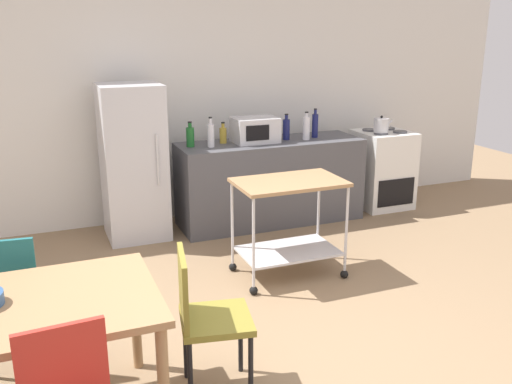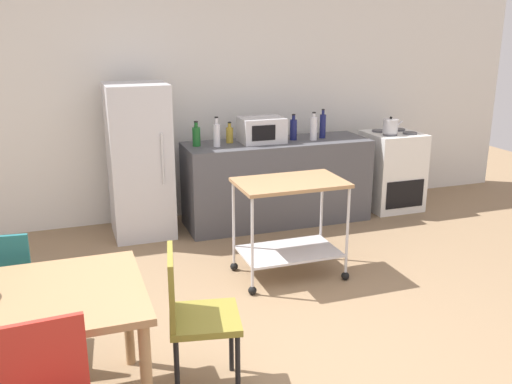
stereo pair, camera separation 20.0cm
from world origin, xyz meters
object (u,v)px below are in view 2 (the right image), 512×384
at_px(bottle_sparkling_water, 196,136).
at_px(bottle_hot_sauce, 230,134).
at_px(stove_oven, 392,171).
at_px(chair_teal, 5,285).
at_px(bottle_soda, 323,126).
at_px(bottle_olive_oil, 314,128).
at_px(refrigerator, 140,161).
at_px(kettle, 390,126).
at_px(kitchen_cart, 290,213).
at_px(bottle_sesame_oil, 217,134).
at_px(bottle_wine, 293,129).
at_px(chair_olive, 193,312).
at_px(microwave, 262,130).

distance_m(bottle_sparkling_water, bottle_hot_sauce, 0.37).
bearing_deg(bottle_sparkling_water, stove_oven, -0.73).
distance_m(chair_teal, bottle_soda, 3.73).
height_order(bottle_hot_sauce, bottle_olive_oil, bottle_olive_oil).
distance_m(chair_teal, refrigerator, 2.35).
distance_m(refrigerator, kettle, 2.80).
height_order(stove_oven, kitchen_cart, stove_oven).
height_order(stove_oven, bottle_sesame_oil, bottle_sesame_oil).
relative_size(bottle_hot_sauce, bottle_wine, 0.79).
relative_size(kitchen_cart, bottle_hot_sauce, 4.12).
distance_m(bottle_sparkling_water, bottle_soda, 1.41).
bearing_deg(refrigerator, kitchen_cart, -54.37).
bearing_deg(bottle_sparkling_water, refrigerator, 174.90).
xyz_separation_m(bottle_wine, bottle_olive_oil, (0.20, -0.09, 0.01)).
bearing_deg(kettle, chair_olive, -138.15).
bearing_deg(bottle_sparkling_water, bottle_hot_sauce, 7.69).
bearing_deg(bottle_sparkling_water, chair_olive, -104.19).
bearing_deg(bottle_olive_oil, kitchen_cart, -121.95).
distance_m(chair_teal, bottle_hot_sauce, 2.96).
relative_size(stove_oven, bottle_wine, 3.30).
distance_m(stove_oven, microwave, 1.72).
bearing_deg(bottle_wine, bottle_soda, -1.05).
bearing_deg(bottle_wine, kitchen_cart, -113.78).
height_order(kitchen_cart, bottle_sesame_oil, bottle_sesame_oil).
relative_size(chair_olive, bottle_soda, 2.81).
height_order(chair_teal, bottle_wine, bottle_wine).
xyz_separation_m(bottle_sesame_oil, bottle_olive_oil, (1.07, -0.02, 0.01)).
height_order(bottle_sparkling_water, bottle_hot_sauce, bottle_sparkling_water).
bearing_deg(bottle_hot_sauce, bottle_soda, -4.38).
height_order(kitchen_cart, microwave, microwave).
xyz_separation_m(stove_oven, microwave, (-1.62, 0.00, 0.58)).
bearing_deg(chair_olive, kitchen_cart, -30.39).
height_order(bottle_soda, kettle, bottle_soda).
xyz_separation_m(bottle_wine, bottle_soda, (0.34, -0.01, 0.02)).
height_order(chair_olive, bottle_sparkling_water, bottle_sparkling_water).
height_order(microwave, bottle_wine, bottle_wine).
xyz_separation_m(bottle_hot_sauce, bottle_wine, (0.69, -0.07, 0.03)).
xyz_separation_m(chair_olive, bottle_hot_sauce, (1.05, 2.76, 0.47)).
xyz_separation_m(refrigerator, bottle_sparkling_water, (0.58, -0.05, 0.23)).
relative_size(chair_teal, bottle_sesame_oil, 2.91).
relative_size(bottle_hot_sauce, bottle_olive_oil, 0.73).
height_order(bottle_sesame_oil, kettle, bottle_sesame_oil).
bearing_deg(stove_oven, bottle_sparkling_water, 179.27).
distance_m(bottle_hot_sauce, kettle, 1.84).
bearing_deg(bottle_soda, stove_oven, 0.02).
bearing_deg(chair_olive, kettle, -37.57).
bearing_deg(bottle_wine, bottle_hot_sauce, 173.98).
xyz_separation_m(refrigerator, bottle_olive_oil, (1.84, -0.16, 0.26)).
relative_size(stove_oven, refrigerator, 0.59).
bearing_deg(refrigerator, kettle, -3.70).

